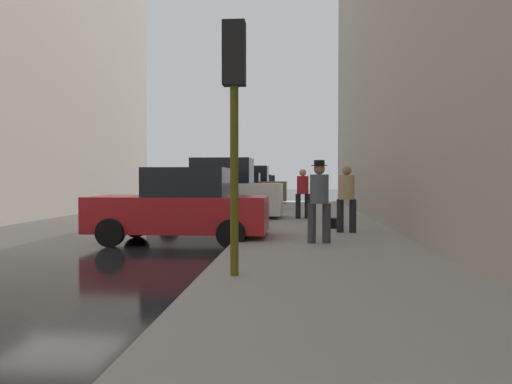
# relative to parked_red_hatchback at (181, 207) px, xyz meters

# --- Properties ---
(ground_plane) EXTENTS (120.00, 120.00, 0.00)m
(ground_plane) POSITION_rel_parked_red_hatchback_xyz_m (-2.65, -0.74, -0.85)
(ground_plane) COLOR black
(sidewalk) EXTENTS (4.00, 40.00, 0.15)m
(sidewalk) POSITION_rel_parked_red_hatchback_xyz_m (3.35, -0.74, -0.77)
(sidewalk) COLOR gray
(sidewalk) RESTS_ON ground_plane
(parked_red_hatchback) EXTENTS (4.21, 2.08, 1.79)m
(parked_red_hatchback) POSITION_rel_parked_red_hatchback_xyz_m (0.00, 0.00, 0.00)
(parked_red_hatchback) COLOR #B2191E
(parked_red_hatchback) RESTS_ON ground_plane
(parked_white_van) EXTENTS (4.64, 2.15, 2.25)m
(parked_white_van) POSITION_rel_parked_red_hatchback_xyz_m (-0.00, 5.78, 0.18)
(parked_white_van) COLOR silver
(parked_white_van) RESTS_ON ground_plane
(parked_silver_sedan) EXTENTS (4.23, 2.12, 1.79)m
(parked_silver_sedan) POSITION_rel_parked_red_hatchback_xyz_m (-0.00, 10.98, 0.00)
(parked_silver_sedan) COLOR #B7BABF
(parked_silver_sedan) RESTS_ON ground_plane
(parked_bronze_suv) EXTENTS (4.63, 2.12, 2.25)m
(parked_bronze_suv) POSITION_rel_parked_red_hatchback_xyz_m (-0.00, 16.55, 0.18)
(parked_bronze_suv) COLOR brown
(parked_bronze_suv) RESTS_ON ground_plane
(parked_dark_green_sedan) EXTENTS (4.27, 2.19, 1.79)m
(parked_dark_green_sedan) POSITION_rel_parked_red_hatchback_xyz_m (-0.00, 22.03, 0.00)
(parked_dark_green_sedan) COLOR #193828
(parked_dark_green_sedan) RESTS_ON ground_plane
(parked_blue_sedan) EXTENTS (4.27, 2.19, 1.79)m
(parked_blue_sedan) POSITION_rel_parked_red_hatchback_xyz_m (-0.00, 28.41, 0.00)
(parked_blue_sedan) COLOR navy
(parked_blue_sedan) RESTS_ON ground_plane
(fire_hydrant) EXTENTS (0.42, 0.22, 0.70)m
(fire_hydrant) POSITION_rel_parked_red_hatchback_xyz_m (1.80, 1.78, -0.35)
(fire_hydrant) COLOR red
(fire_hydrant) RESTS_ON sidewalk
(traffic_light) EXTENTS (0.32, 0.32, 3.60)m
(traffic_light) POSITION_rel_parked_red_hatchback_xyz_m (1.85, -4.72, 1.91)
(traffic_light) COLOR #514C0F
(traffic_light) RESTS_ON sidewalk
(pedestrian_with_beanie) EXTENTS (0.52, 0.45, 1.78)m
(pedestrian_with_beanie) POSITION_rel_parked_red_hatchback_xyz_m (3.23, -1.02, 0.29)
(pedestrian_with_beanie) COLOR #333338
(pedestrian_with_beanie) RESTS_ON sidewalk
(pedestrian_in_red_jacket) EXTENTS (0.52, 0.45, 1.71)m
(pedestrian_in_red_jacket) POSITION_rel_parked_red_hatchback_xyz_m (2.98, 5.56, 0.26)
(pedestrian_in_red_jacket) COLOR black
(pedestrian_in_red_jacket) RESTS_ON sidewalk
(pedestrian_in_tan_coat) EXTENTS (0.52, 0.44, 1.71)m
(pedestrian_in_tan_coat) POSITION_rel_parked_red_hatchback_xyz_m (4.03, 1.13, 0.26)
(pedestrian_in_tan_coat) COLOR black
(pedestrian_in_tan_coat) RESTS_ON sidewalk
(duffel_bag) EXTENTS (0.32, 0.44, 0.28)m
(duffel_bag) POSITION_rel_parked_red_hatchback_xyz_m (3.86, 2.24, -0.56)
(duffel_bag) COLOR black
(duffel_bag) RESTS_ON sidewalk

